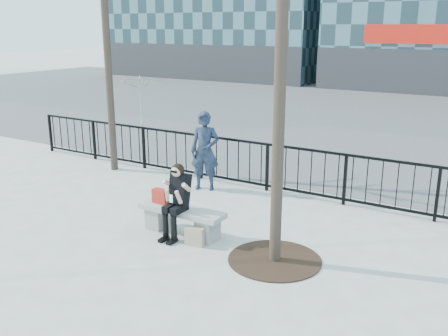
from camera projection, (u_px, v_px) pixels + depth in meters
The scene contains 10 objects.
ground at pixel (182, 234), 9.02m from camera, with size 120.00×120.00×0.00m, color gray.
street_surface at pixel (388, 114), 21.34m from camera, with size 60.00×23.00×0.01m, color #474747.
railing at pixel (259, 166), 11.34m from camera, with size 14.00×0.06×1.10m.
tree_grate at pixel (275, 260), 7.99m from camera, with size 1.50×1.50×0.02m, color black.
bench_main at pixel (182, 218), 8.94m from camera, with size 1.65×0.46×0.49m.
seated_woman at pixel (176, 201), 8.71m from camera, with size 0.50×0.64×1.34m.
handbag at pixel (161, 196), 9.11m from camera, with size 0.32×0.15×0.26m, color #AF2115.
shopping_bag at pixel (195, 236), 8.51m from camera, with size 0.34×0.12×0.32m, color #C2AE89.
standing_man at pixel (205, 151), 11.25m from camera, with size 0.66×0.43×1.80m, color black.
vendor_umbrella at pixel (140, 103), 17.88m from camera, with size 2.12×2.16×1.94m, color #FAF537.
Camera 1 is at (4.99, -6.74, 3.62)m, focal length 40.00 mm.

